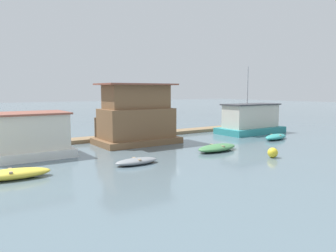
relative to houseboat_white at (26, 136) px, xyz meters
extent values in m
plane|color=slate|center=(10.63, 0.52, -1.37)|extent=(200.00, 200.00, 0.00)
cube|color=#846B4C|center=(10.63, 4.02, -1.22)|extent=(33.80, 1.72, 0.30)
cube|color=white|center=(0.00, 0.00, -1.11)|extent=(5.42, 3.75, 0.52)
cube|color=silver|center=(0.00, 0.00, 0.27)|extent=(4.78, 3.12, 2.23)
cube|color=brown|center=(0.00, 0.00, 1.44)|extent=(5.08, 3.42, 0.12)
cube|color=brown|center=(8.48, 0.82, -1.13)|extent=(6.44, 3.90, 0.48)
cube|color=brown|center=(8.48, 0.82, 0.28)|extent=(5.62, 3.08, 2.34)
cube|color=brown|center=(8.48, 0.82, 2.38)|extent=(4.97, 2.43, 1.86)
cube|color=brown|center=(8.48, 0.82, 3.37)|extent=(5.92, 3.38, 0.12)
cube|color=teal|center=(20.94, 0.04, -1.07)|extent=(6.79, 3.43, 0.60)
cube|color=beige|center=(20.94, 0.04, 0.34)|extent=(5.69, 2.34, 2.22)
cube|color=#38383D|center=(20.94, 0.04, 1.50)|extent=(5.99, 2.64, 0.12)
cylinder|color=#B2B2B7|center=(20.36, 0.04, 3.37)|extent=(0.12, 0.12, 3.62)
ellipsoid|color=yellow|center=(-1.73, -5.19, -1.12)|extent=(3.78, 1.62, 0.50)
cube|color=#997F60|center=(-1.73, -5.19, -0.95)|extent=(0.27, 1.05, 0.08)
ellipsoid|color=gray|center=(4.83, -5.78, -1.19)|extent=(2.64, 1.05, 0.37)
cube|color=#997F60|center=(4.83, -5.78, -1.06)|extent=(0.16, 0.88, 0.08)
ellipsoid|color=#47844C|center=(11.57, -5.28, -1.14)|extent=(3.64, 1.87, 0.47)
cube|color=#997F60|center=(11.57, -5.28, -0.97)|extent=(0.30, 1.27, 0.08)
ellipsoid|color=teal|center=(19.51, -4.12, -1.14)|extent=(3.21, 1.76, 0.47)
cube|color=#997F60|center=(19.51, -4.12, -0.97)|extent=(0.36, 0.96, 0.08)
cylinder|color=brown|center=(5.87, 2.91, -0.33)|extent=(0.28, 0.28, 2.08)
cylinder|color=brown|center=(10.36, 2.91, -0.51)|extent=(0.27, 0.27, 1.73)
sphere|color=yellow|center=(12.92, -8.97, -1.05)|extent=(0.65, 0.65, 0.65)
camera|label=1|loc=(-4.10, -22.18, 2.91)|focal=35.00mm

